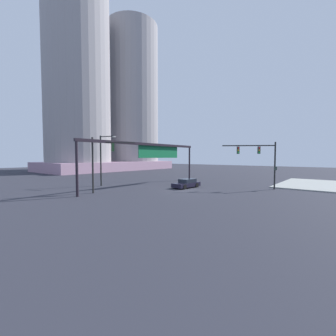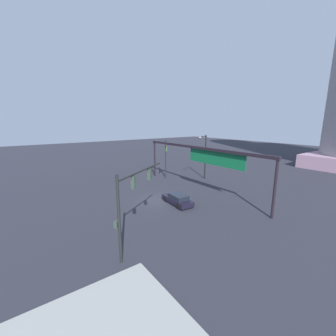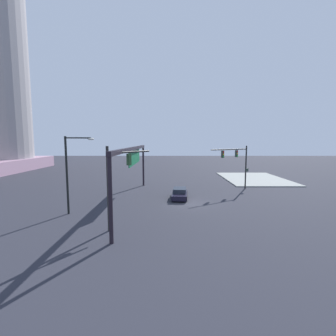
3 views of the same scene
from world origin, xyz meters
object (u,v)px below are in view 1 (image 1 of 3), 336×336
streetlamp_curved_arm (103,156)px  sedan_car_approaching (187,184)px  traffic_signal_near_corner (260,156)px  traffic_signal_opposite_side (102,156)px

streetlamp_curved_arm → sedan_car_approaching: streetlamp_curved_arm is taller
traffic_signal_near_corner → sedan_car_approaching: bearing=-1.6°
traffic_signal_near_corner → traffic_signal_opposite_side: 19.94m
traffic_signal_near_corner → traffic_signal_opposite_side: (-14.71, 13.46, -0.03)m
traffic_signal_opposite_side → sedan_car_approaching: size_ratio=1.47×
traffic_signal_near_corner → sedan_car_approaching: 10.25m
traffic_signal_opposite_side → streetlamp_curved_arm: size_ratio=0.89×
sedan_car_approaching → traffic_signal_opposite_side: bearing=-23.9°
traffic_signal_opposite_side → streetlamp_curved_arm: bearing=89.0°
traffic_signal_opposite_side → sedan_car_approaching: 11.70m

